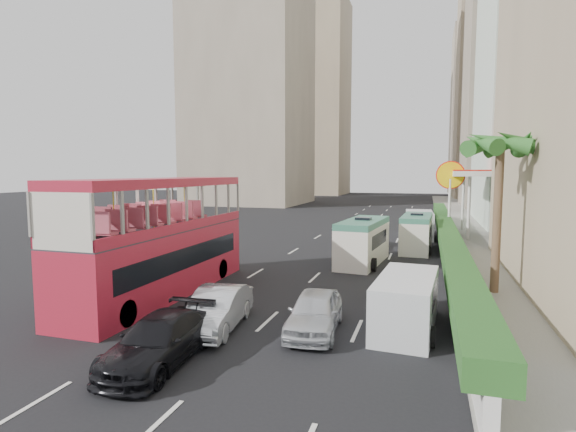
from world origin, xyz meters
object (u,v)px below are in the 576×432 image
at_px(minibus_near, 363,242).
at_px(panel_van_far, 419,225).
at_px(car_silver_lane_a, 217,329).
at_px(minibus_far, 416,233).
at_px(panel_van_near, 406,303).
at_px(car_silver_lane_b, 315,332).
at_px(shell_station, 492,204).
at_px(car_black, 160,363).
at_px(double_decker_bus, 161,237).
at_px(palm_tree, 497,218).
at_px(van_asset, 365,247).

relative_size(minibus_near, panel_van_far, 1.10).
distance_m(car_silver_lane_a, minibus_far, 19.02).
distance_m(minibus_far, panel_van_far, 6.46).
xyz_separation_m(minibus_near, panel_van_near, (2.92, -10.58, -0.38)).
distance_m(car_silver_lane_b, panel_van_far, 23.91).
distance_m(car_silver_lane_b, minibus_far, 17.54).
relative_size(minibus_far, shell_station, 0.68).
height_order(panel_van_far, shell_station, shell_station).
height_order(car_black, panel_van_near, panel_van_near).
xyz_separation_m(double_decker_bus, car_black, (3.91, -6.21, -2.53)).
height_order(car_silver_lane_a, palm_tree, palm_tree).
bearing_deg(palm_tree, minibus_near, 140.34).
xyz_separation_m(car_silver_lane_a, car_silver_lane_b, (3.24, 0.71, 0.00)).
bearing_deg(car_silver_lane_a, car_silver_lane_b, 5.49).
bearing_deg(panel_van_far, minibus_far, -92.91).
bearing_deg(panel_van_far, double_decker_bus, -118.53).
height_order(minibus_near, minibus_far, minibus_near).
bearing_deg(double_decker_bus, panel_van_far, 63.95).
distance_m(car_silver_lane_b, panel_van_near, 3.27).
height_order(van_asset, minibus_far, minibus_far).
bearing_deg(van_asset, car_black, -98.35).
xyz_separation_m(van_asset, panel_van_far, (3.54, 6.20, 1.05)).
distance_m(van_asset, minibus_near, 5.89).
xyz_separation_m(minibus_near, shell_station, (8.57, 13.72, 1.47)).
xyz_separation_m(minibus_far, panel_van_far, (0.05, 6.45, -0.16)).
relative_size(panel_van_near, shell_station, 0.57).
bearing_deg(car_silver_lane_b, shell_station, 66.80).
relative_size(van_asset, palm_tree, 0.66).
bearing_deg(minibus_far, car_silver_lane_b, -96.85).
distance_m(double_decker_bus, car_silver_lane_a, 5.88).
distance_m(double_decker_bus, panel_van_near, 10.56).
bearing_deg(panel_van_near, van_asset, 106.36).
relative_size(car_silver_lane_a, panel_van_far, 0.79).
height_order(double_decker_bus, minibus_near, double_decker_bus).
distance_m(car_silver_lane_b, car_black, 5.13).
xyz_separation_m(car_silver_lane_b, panel_van_near, (2.90, 1.21, 0.91)).
height_order(minibus_near, panel_van_near, minibus_near).
relative_size(car_silver_lane_a, panel_van_near, 0.93).
relative_size(double_decker_bus, panel_van_far, 2.09).
xyz_separation_m(minibus_near, minibus_far, (2.88, 5.46, -0.07)).
bearing_deg(palm_tree, panel_van_far, 101.31).
bearing_deg(panel_van_far, car_silver_lane_a, -106.60).
bearing_deg(car_black, van_asset, 79.12).
height_order(van_asset, panel_van_near, panel_van_near).
bearing_deg(double_decker_bus, car_silver_lane_a, -37.45).
relative_size(car_silver_lane_b, car_black, 0.89).
bearing_deg(shell_station, car_black, -112.49).
height_order(double_decker_bus, palm_tree, palm_tree).
bearing_deg(shell_station, panel_van_far, -162.26).
distance_m(van_asset, shell_station, 12.49).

